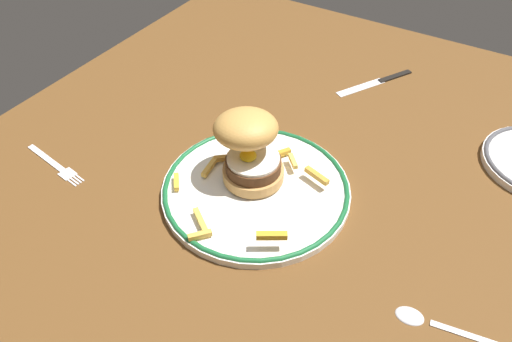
{
  "coord_description": "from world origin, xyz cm",
  "views": [
    {
      "loc": [
        -45.06,
        -24.92,
        54.73
      ],
      "look_at": [
        0.55,
        2.76,
        4.6
      ],
      "focal_mm": 34.26,
      "sensor_mm": 36.0,
      "label": 1
    }
  ],
  "objects_px": {
    "burger": "(249,145)",
    "fork": "(56,165)",
    "dinner_plate": "(256,189)",
    "knife": "(381,80)",
    "spoon": "(422,319)"
  },
  "relations": [
    {
      "from": "dinner_plate",
      "to": "fork",
      "type": "height_order",
      "value": "dinner_plate"
    },
    {
      "from": "knife",
      "to": "spoon",
      "type": "height_order",
      "value": "spoon"
    },
    {
      "from": "dinner_plate",
      "to": "knife",
      "type": "xyz_separation_m",
      "value": [
        0.4,
        -0.05,
        -0.01
      ]
    },
    {
      "from": "burger",
      "to": "spoon",
      "type": "distance_m",
      "value": 0.34
    },
    {
      "from": "spoon",
      "to": "burger",
      "type": "bearing_deg",
      "value": 72.33
    },
    {
      "from": "dinner_plate",
      "to": "knife",
      "type": "height_order",
      "value": "dinner_plate"
    },
    {
      "from": "burger",
      "to": "fork",
      "type": "distance_m",
      "value": 0.33
    },
    {
      "from": "burger",
      "to": "spoon",
      "type": "xyz_separation_m",
      "value": [
        -0.1,
        -0.31,
        -0.07
      ]
    },
    {
      "from": "dinner_plate",
      "to": "burger",
      "type": "height_order",
      "value": "burger"
    },
    {
      "from": "fork",
      "to": "knife",
      "type": "xyz_separation_m",
      "value": [
        0.52,
        -0.37,
        0.0
      ]
    },
    {
      "from": "dinner_plate",
      "to": "spoon",
      "type": "relative_size",
      "value": 2.18
    },
    {
      "from": "burger",
      "to": "fork",
      "type": "bearing_deg",
      "value": 114.97
    },
    {
      "from": "fork",
      "to": "knife",
      "type": "distance_m",
      "value": 0.64
    },
    {
      "from": "dinner_plate",
      "to": "burger",
      "type": "bearing_deg",
      "value": 53.0
    },
    {
      "from": "burger",
      "to": "knife",
      "type": "relative_size",
      "value": 0.87
    }
  ]
}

